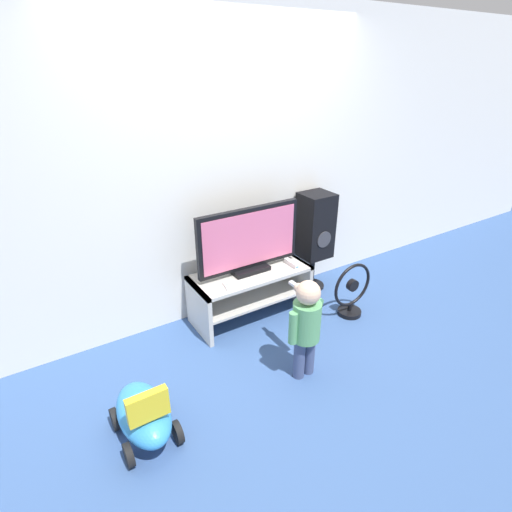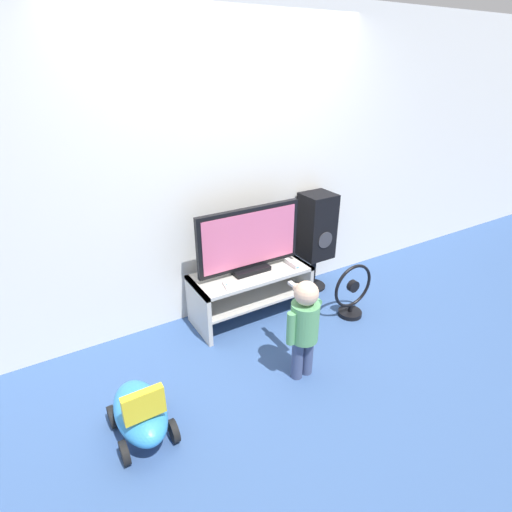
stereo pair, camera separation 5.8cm
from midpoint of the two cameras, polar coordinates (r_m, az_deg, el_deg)
ground_plane at (r=3.59m, az=0.72°, el=-10.15°), size 16.00×16.00×0.00m
wall_back at (r=3.46m, az=-4.13°, el=12.30°), size 10.00×0.06×2.60m
tv_stand at (r=3.58m, az=-1.25°, el=-4.40°), size 1.06×0.46×0.46m
television at (r=3.40m, az=-1.51°, el=2.16°), size 0.96×0.20×0.58m
game_console at (r=3.61m, az=4.62°, el=-1.06°), size 0.04×0.18×0.04m
remote_primary at (r=3.27m, az=-4.68°, el=-4.34°), size 0.06×0.13×0.03m
child at (r=2.87m, az=6.53°, el=-9.25°), size 0.30×0.45×0.79m
speaker_tower at (r=3.95m, az=8.00°, el=4.00°), size 0.30×0.29×1.00m
floor_fan at (r=3.73m, az=13.06°, el=-5.07°), size 0.42×0.22×0.52m
ride_on_toy at (r=2.71m, az=-16.35°, el=-20.86°), size 0.34×0.56×0.46m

